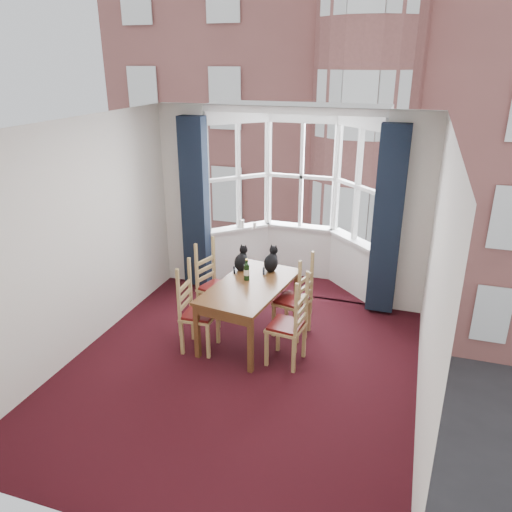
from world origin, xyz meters
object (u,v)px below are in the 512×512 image
at_px(candle_short, 255,225).
at_px(cat_right, 271,261).
at_px(chair_right_far, 299,303).
at_px(wine_bottle, 247,271).
at_px(chair_left_near, 193,314).
at_px(chair_right_near, 293,328).
at_px(candle_tall, 242,224).
at_px(chair_left_far, 211,287).
at_px(cat_left, 242,261).
at_px(dining_table, 250,291).

bearing_deg(candle_short, cat_right, -62.87).
relative_size(chair_right_far, wine_bottle, 3.19).
bearing_deg(cat_right, chair_left_near, -125.95).
bearing_deg(candle_short, chair_right_near, -61.42).
xyz_separation_m(chair_left_near, candle_short, (0.05, 2.28, 0.45)).
distance_m(wine_bottle, candle_short, 1.74).
height_order(chair_left_near, candle_tall, candle_tall).
relative_size(chair_left_far, chair_right_far, 1.00).
distance_m(cat_left, candle_short, 1.42).
bearing_deg(chair_right_far, chair_right_near, -81.57).
xyz_separation_m(dining_table, candle_short, (-0.54, 1.81, 0.26)).
height_order(chair_left_far, chair_right_near, same).
bearing_deg(cat_left, cat_right, 13.49).
relative_size(chair_right_near, chair_right_far, 1.00).
bearing_deg(dining_table, wine_bottle, 125.32).
relative_size(dining_table, chair_left_far, 1.76).
distance_m(candle_tall, candle_short, 0.20).
distance_m(chair_left_near, candle_tall, 2.30).
xyz_separation_m(dining_table, cat_right, (0.13, 0.51, 0.22)).
xyz_separation_m(chair_right_near, chair_right_far, (-0.10, 0.65, 0.00)).
height_order(chair_left_near, cat_right, cat_right).
height_order(dining_table, chair_left_far, chair_left_far).
height_order(dining_table, candle_short, candle_short).
bearing_deg(chair_right_near, chair_left_near, -177.77).
bearing_deg(cat_left, chair_left_near, -110.09).
bearing_deg(dining_table, chair_left_near, -141.12).
bearing_deg(chair_left_far, candle_tall, 92.21).
bearing_deg(chair_right_far, cat_right, 147.92).
bearing_deg(cat_right, chair_right_near, -59.49).
distance_m(chair_right_near, candle_short, 2.58).
relative_size(chair_left_far, cat_right, 2.56).
height_order(dining_table, chair_right_near, chair_right_near).
distance_m(dining_table, cat_right, 0.57).
bearing_deg(dining_table, chair_right_near, -32.16).
distance_m(chair_left_far, cat_left, 0.59).
xyz_separation_m(dining_table, chair_left_far, (-0.68, 0.32, -0.19)).
distance_m(dining_table, chair_left_near, 0.78).
xyz_separation_m(wine_bottle, candle_short, (-0.45, 1.68, 0.05)).
bearing_deg(chair_left_near, chair_right_near, 2.23).
bearing_deg(cat_right, dining_table, -103.81).
xyz_separation_m(cat_right, candle_short, (-0.66, 1.30, 0.04)).
relative_size(dining_table, cat_right, 4.51).
relative_size(chair_right_far, candle_short, 9.53).
bearing_deg(candle_tall, chair_left_far, -87.79).
xyz_separation_m(dining_table, cat_left, (-0.26, 0.42, 0.22)).
bearing_deg(wine_bottle, chair_right_far, 8.27).
distance_m(chair_right_far, cat_right, 0.68).
height_order(chair_right_near, cat_right, cat_right).
bearing_deg(wine_bottle, chair_left_far, 161.67).
bearing_deg(wine_bottle, chair_right_near, -35.79).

